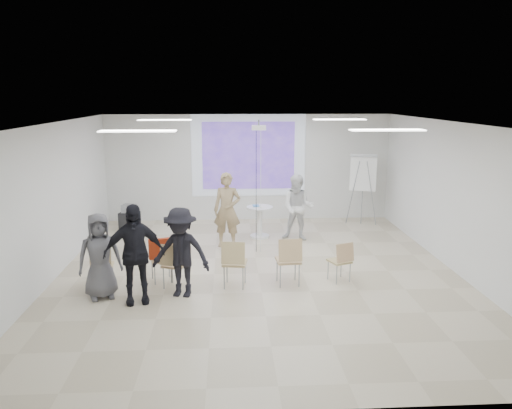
{
  "coord_description": "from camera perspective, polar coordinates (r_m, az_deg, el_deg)",
  "views": [
    {
      "loc": [
        -0.59,
        -9.52,
        3.53
      ],
      "look_at": [
        0.0,
        0.8,
        1.25
      ],
      "focal_mm": 35.0,
      "sensor_mm": 36.0,
      "label": 1
    }
  ],
  "objects": [
    {
      "name": "floor",
      "position": [
        10.19,
        0.26,
        -8.14
      ],
      "size": [
        8.0,
        9.0,
        0.1
      ],
      "primitive_type": "cube",
      "color": "beige",
      "rests_on": "ground"
    },
    {
      "name": "ceiling",
      "position": [
        9.55,
        0.28,
        9.56
      ],
      "size": [
        8.0,
        9.0,
        0.1
      ],
      "primitive_type": "cube",
      "color": "white",
      "rests_on": "wall_back"
    },
    {
      "name": "wall_back",
      "position": [
        14.22,
        -0.87,
        4.24
      ],
      "size": [
        8.0,
        0.1,
        3.0
      ],
      "primitive_type": "cube",
      "color": "silver",
      "rests_on": "floor"
    },
    {
      "name": "wall_left",
      "position": [
        10.33,
        -22.77,
        0.12
      ],
      "size": [
        0.1,
        9.0,
        3.0
      ],
      "primitive_type": "cube",
      "color": "silver",
      "rests_on": "floor"
    },
    {
      "name": "wall_right",
      "position": [
        10.78,
        22.29,
        0.65
      ],
      "size": [
        0.1,
        9.0,
        3.0
      ],
      "primitive_type": "cube",
      "color": "silver",
      "rests_on": "floor"
    },
    {
      "name": "projection_halo",
      "position": [
        14.11,
        -0.86,
        5.61
      ],
      "size": [
        3.2,
        0.01,
        2.3
      ],
      "primitive_type": "cube",
      "color": "silver",
      "rests_on": "wall_back"
    },
    {
      "name": "projection_image",
      "position": [
        14.1,
        -0.86,
        5.6
      ],
      "size": [
        2.6,
        0.01,
        1.9
      ],
      "primitive_type": "cube",
      "color": "#5130A5",
      "rests_on": "wall_back"
    },
    {
      "name": "pedestal_table",
      "position": [
        12.53,
        0.42,
        -1.76
      ],
      "size": [
        0.71,
        0.71,
        0.82
      ],
      "rotation": [
        0.0,
        0.0,
        0.07
      ],
      "color": "white",
      "rests_on": "floor"
    },
    {
      "name": "player_left",
      "position": [
        11.69,
        -3.32,
        -0.07
      ],
      "size": [
        0.8,
        0.6,
        2.0
      ],
      "primitive_type": "imported",
      "rotation": [
        0.0,
        0.0,
        -0.16
      ],
      "color": "tan",
      "rests_on": "floor"
    },
    {
      "name": "player_right",
      "position": [
        12.29,
        4.82,
        0.06
      ],
      "size": [
        1.03,
        0.91,
        1.81
      ],
      "primitive_type": "imported",
      "rotation": [
        0.0,
        0.0,
        -0.28
      ],
      "color": "white",
      "rests_on": "floor"
    },
    {
      "name": "controller_left",
      "position": [
        11.87,
        -2.47,
        1.7
      ],
      "size": [
        0.06,
        0.13,
        0.04
      ],
      "primitive_type": "cube",
      "rotation": [
        0.0,
        0.0,
        -0.16
      ],
      "color": "white",
      "rests_on": "player_left"
    },
    {
      "name": "controller_right",
      "position": [
        12.45,
        3.87,
        1.71
      ],
      "size": [
        0.08,
        0.14,
        0.04
      ],
      "primitive_type": "cube",
      "rotation": [
        0.0,
        0.0,
        -0.28
      ],
      "color": "white",
      "rests_on": "player_right"
    },
    {
      "name": "chair_far_left",
      "position": [
        9.71,
        -17.21,
        -6.41
      ],
      "size": [
        0.42,
        0.45,
        0.82
      ],
      "rotation": [
        0.0,
        0.0,
        0.09
      ],
      "color": "tan",
      "rests_on": "floor"
    },
    {
      "name": "chair_left_mid",
      "position": [
        9.71,
        -10.68,
        -5.85
      ],
      "size": [
        0.52,
        0.54,
        0.88
      ],
      "rotation": [
        0.0,
        0.0,
        0.29
      ],
      "color": "tan",
      "rests_on": "floor"
    },
    {
      "name": "chair_left_inner",
      "position": [
        9.38,
        -9.43,
        -6.49
      ],
      "size": [
        0.52,
        0.54,
        0.87
      ],
      "rotation": [
        0.0,
        0.0,
        -0.32
      ],
      "color": "tan",
      "rests_on": "floor"
    },
    {
      "name": "chair_center",
      "position": [
        9.28,
        -2.52,
        -6.34
      ],
      "size": [
        0.5,
        0.52,
        0.92
      ],
      "rotation": [
        0.0,
        0.0,
        -0.15
      ],
      "color": "tan",
      "rests_on": "floor"
    },
    {
      "name": "chair_right_inner",
      "position": [
        9.39,
        3.79,
        -6.05
      ],
      "size": [
        0.47,
        0.5,
        0.94
      ],
      "rotation": [
        0.0,
        0.0,
        0.07
      ],
      "color": "tan",
      "rests_on": "floor"
    },
    {
      "name": "chair_right_far",
      "position": [
        9.71,
        9.74,
        -6.1
      ],
      "size": [
        0.49,
        0.51,
        0.8
      ],
      "rotation": [
        0.0,
        0.0,
        0.37
      ],
      "color": "tan",
      "rests_on": "floor"
    },
    {
      "name": "red_jacket",
      "position": [
        9.52,
        -10.97,
        -4.97
      ],
      "size": [
        0.41,
        0.2,
        0.38
      ],
      "primitive_type": "cube",
      "rotation": [
        0.0,
        0.0,
        0.29
      ],
      "color": "#B13115",
      "rests_on": "chair_left_mid"
    },
    {
      "name": "laptop",
      "position": [
        9.48,
        -9.22,
        -6.58
      ],
      "size": [
        0.38,
        0.32,
        0.03
      ],
      "primitive_type": "imported",
      "rotation": [
        0.0,
        0.0,
        2.82
      ],
      "color": "black",
      "rests_on": "chair_left_inner"
    },
    {
      "name": "audience_left",
      "position": [
        8.76,
        -13.79,
        -4.71
      ],
      "size": [
        1.28,
        0.91,
        2.01
      ],
      "primitive_type": "imported",
      "rotation": [
        0.0,
        0.0,
        0.2
      ],
      "color": "black",
      "rests_on": "floor"
    },
    {
      "name": "audience_mid",
      "position": [
        8.9,
        -8.6,
        -4.78
      ],
      "size": [
        1.31,
        0.92,
        1.83
      ],
      "primitive_type": "imported",
      "rotation": [
        0.0,
        0.0,
        -0.25
      ],
      "color": "black",
      "rests_on": "floor"
    },
    {
      "name": "audience_outer",
      "position": [
        9.17,
        -17.47,
        -5.09
      ],
      "size": [
        0.98,
        0.81,
        1.72
      ],
      "primitive_type": "imported",
      "rotation": [
        0.0,
        0.0,
        0.35
      ],
      "color": "slate",
      "rests_on": "floor"
    },
    {
      "name": "flipchart_easel",
      "position": [
        13.9,
        12.14,
        3.48
      ],
      "size": [
        0.81,
        0.64,
        1.94
      ],
      "rotation": [
        0.0,
        0.0,
        -0.3
      ],
      "color": "gray",
      "rests_on": "floor"
    },
    {
      "name": "av_cart",
      "position": [
        13.58,
        -14.25,
        -1.58
      ],
      "size": [
        0.55,
        0.48,
        0.71
      ],
      "rotation": [
        0.0,
        0.0,
        -0.25
      ],
      "color": "black",
      "rests_on": "floor"
    },
    {
      "name": "ceiling_projector",
      "position": [
        11.06,
        0.31,
        8.08
      ],
      "size": [
        0.3,
        0.25,
        3.0
      ],
      "color": "white",
      "rests_on": "ceiling"
    },
    {
      "name": "fluor_panel_nw",
      "position": [
        11.62,
        -10.39,
        9.48
      ],
      "size": [
        1.2,
        0.3,
        0.02
      ],
      "primitive_type": "cube",
      "color": "white",
      "rests_on": "ceiling"
    },
    {
      "name": "fluor_panel_ne",
      "position": [
        11.82,
        9.52,
        9.56
      ],
      "size": [
        1.2,
        0.3,
        0.02
      ],
      "primitive_type": "cube",
      "color": "white",
      "rests_on": "ceiling"
    },
    {
      "name": "fluor_panel_sw",
      "position": [
        8.16,
        -13.36,
        8.17
      ],
      "size": [
        1.2,
        0.3,
        0.02
      ],
      "primitive_type": "cube",
      "color": "white",
      "rests_on": "ceiling"
    },
    {
      "name": "fluor_panel_se",
      "position": [
        8.44,
        14.76,
        8.23
      ],
      "size": [
        1.2,
        0.3,
        0.02
      ],
      "primitive_type": "cube",
      "color": "white",
      "rests_on": "ceiling"
    }
  ]
}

